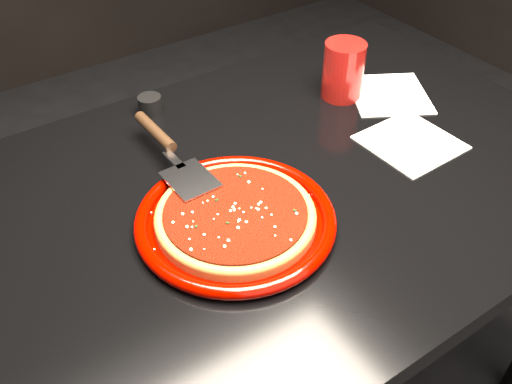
% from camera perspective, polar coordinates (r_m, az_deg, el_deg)
% --- Properties ---
extents(table, '(1.20, 0.80, 0.75)m').
position_cam_1_polar(table, '(1.28, 1.68, -11.80)').
color(table, black).
rests_on(table, floor).
extents(plate, '(0.37, 0.37, 0.02)m').
position_cam_1_polar(plate, '(0.91, -2.06, -2.78)').
color(plate, '#740400').
rests_on(plate, table).
extents(pizza_crust, '(0.29, 0.29, 0.01)m').
position_cam_1_polar(pizza_crust, '(0.91, -2.06, -2.61)').
color(pizza_crust, brown).
rests_on(pizza_crust, plate).
extents(pizza_crust_rim, '(0.29, 0.29, 0.02)m').
position_cam_1_polar(pizza_crust_rim, '(0.90, -2.07, -2.31)').
color(pizza_crust_rim, brown).
rests_on(pizza_crust_rim, plate).
extents(pizza_sauce, '(0.26, 0.26, 0.01)m').
position_cam_1_polar(pizza_sauce, '(0.90, -2.08, -2.10)').
color(pizza_sauce, '#601408').
rests_on(pizza_sauce, plate).
extents(parmesan_dusting, '(0.22, 0.22, 0.01)m').
position_cam_1_polar(parmesan_dusting, '(0.90, -2.09, -1.79)').
color(parmesan_dusting, '#FFF1C5').
rests_on(parmesan_dusting, plate).
extents(basil_flecks, '(0.20, 0.20, 0.00)m').
position_cam_1_polar(basil_flecks, '(0.90, -2.09, -1.83)').
color(basil_flecks, black).
rests_on(basil_flecks, plate).
extents(pizza_server, '(0.09, 0.31, 0.02)m').
position_cam_1_polar(pizza_server, '(1.01, -8.38, 4.02)').
color(pizza_server, silver).
rests_on(pizza_server, plate).
extents(cup, '(0.10, 0.10, 0.12)m').
position_cam_1_polar(cup, '(1.22, 8.73, 11.93)').
color(cup, maroon).
rests_on(cup, table).
extents(napkin_a, '(0.17, 0.17, 0.00)m').
position_cam_1_polar(napkin_a, '(1.13, 15.19, 4.81)').
color(napkin_a, white).
rests_on(napkin_a, table).
extents(napkin_b, '(0.22, 0.22, 0.00)m').
position_cam_1_polar(napkin_b, '(1.27, 13.16, 9.50)').
color(napkin_b, white).
rests_on(napkin_b, table).
extents(ramekin, '(0.06, 0.06, 0.04)m').
position_cam_1_polar(ramekin, '(1.19, -10.54, 8.57)').
color(ramekin, black).
rests_on(ramekin, table).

